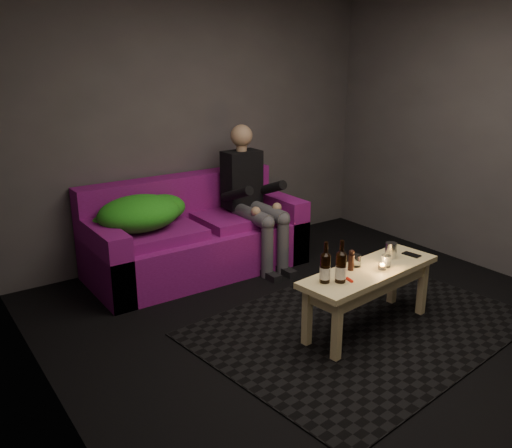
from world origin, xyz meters
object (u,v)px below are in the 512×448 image
at_px(person, 251,194).
at_px(steel_cup, 391,250).
at_px(beer_bottle_a, 325,268).
at_px(beer_bottle_b, 341,267).
at_px(coffee_table, 369,280).
at_px(sofa, 194,238).

xyz_separation_m(person, steel_cup, (0.23, -1.56, -0.15)).
height_order(person, beer_bottle_a, person).
bearing_deg(beer_bottle_b, steel_cup, 10.53).
bearing_deg(steel_cup, coffee_table, -166.87).
distance_m(person, steel_cup, 1.58).
distance_m(person, coffee_table, 1.65).
bearing_deg(sofa, beer_bottle_a, -88.54).
distance_m(coffee_table, beer_bottle_a, 0.48).
bearing_deg(beer_bottle_b, sofa, 94.25).
relative_size(sofa, person, 1.50).
relative_size(beer_bottle_a, steel_cup, 2.45).
height_order(person, beer_bottle_b, person).
bearing_deg(beer_bottle_a, steel_cup, 4.77).
bearing_deg(sofa, coffee_table, -74.87).
xyz_separation_m(beer_bottle_b, steel_cup, (0.64, 0.12, -0.05)).
bearing_deg(beer_bottle_a, coffee_table, -0.93).
relative_size(sofa, beer_bottle_a, 6.88).
height_order(sofa, beer_bottle_a, sofa).
bearing_deg(steel_cup, beer_bottle_a, -175.23).
xyz_separation_m(person, beer_bottle_b, (-0.41, -1.67, -0.09)).
bearing_deg(person, coffee_table, -92.18).
bearing_deg(steel_cup, person, 98.38).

